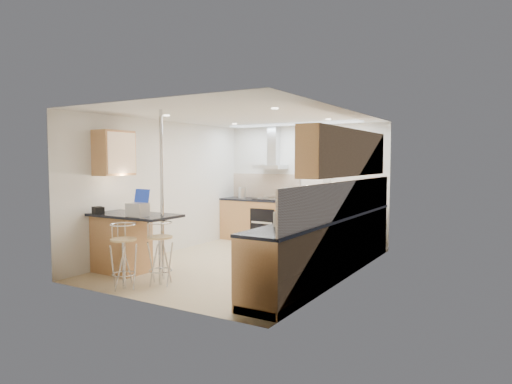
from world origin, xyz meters
The scene contains 16 objects.
ground centered at (0.00, 0.00, 0.00)m, with size 4.80×4.80×0.00m, color tan.
room_shell centered at (0.32, 0.38, 1.54)m, with size 3.64×4.84×2.51m.
right_counter centered at (1.50, 0.00, 0.46)m, with size 0.63×4.40×0.92m.
back_counter centered at (-0.95, 2.10, 0.46)m, with size 1.70×0.63×0.92m.
peninsula centered at (-1.12, -1.45, 0.48)m, with size 1.47×0.72×0.94m.
microwave centered at (1.46, 0.33, 1.07)m, with size 0.55×0.38×0.31m, color silver.
laptop centered at (-0.83, -1.65, 1.04)m, with size 0.29×0.22×0.20m, color #ABAFB3.
bag centered at (-1.60, -1.71, 0.99)m, with size 0.20×0.14×0.11m, color black.
bar_stool_near centered at (-0.65, -2.10, 0.45)m, with size 0.37×0.37×0.91m, color tan, non-canonical shape.
bar_stool_end centered at (-0.35, -1.70, 0.45)m, with size 0.37×0.37×0.91m, color tan, non-canonical shape.
jar_a centered at (1.60, 0.82, 1.02)m, with size 0.12×0.12×0.20m, color beige.
jar_b centered at (1.55, 0.71, 1.00)m, with size 0.11×0.11×0.15m, color beige.
jar_c centered at (1.45, -0.59, 1.01)m, with size 0.14×0.14×0.18m, color #AEAA8B.
jar_d centered at (1.51, -0.49, 0.99)m, with size 0.10×0.10×0.14m, color silver.
bread_bin centered at (1.50, -1.29, 1.01)m, with size 0.28×0.36×0.19m, color beige.
kettle centered at (-1.39, 2.09, 1.04)m, with size 0.16×0.16×0.24m, color silver.
Camera 1 is at (4.07, -6.48, 1.77)m, focal length 32.00 mm.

